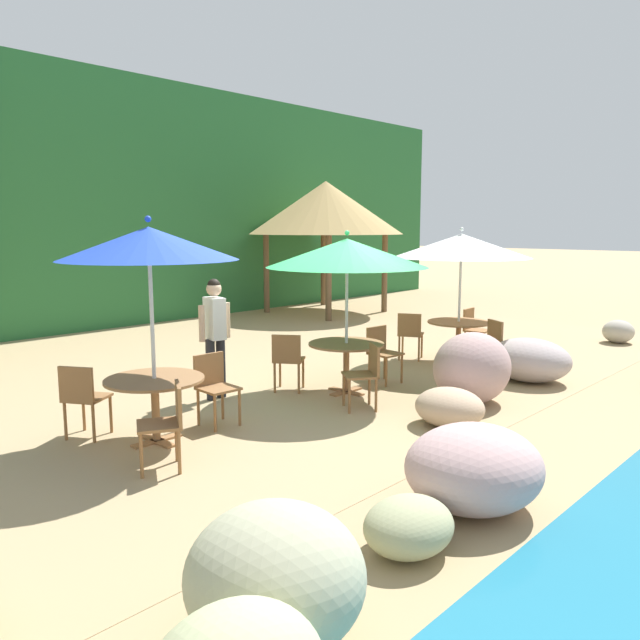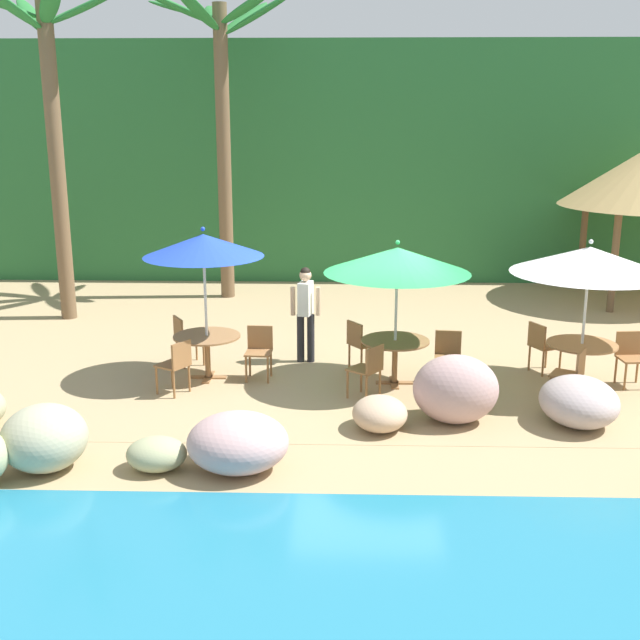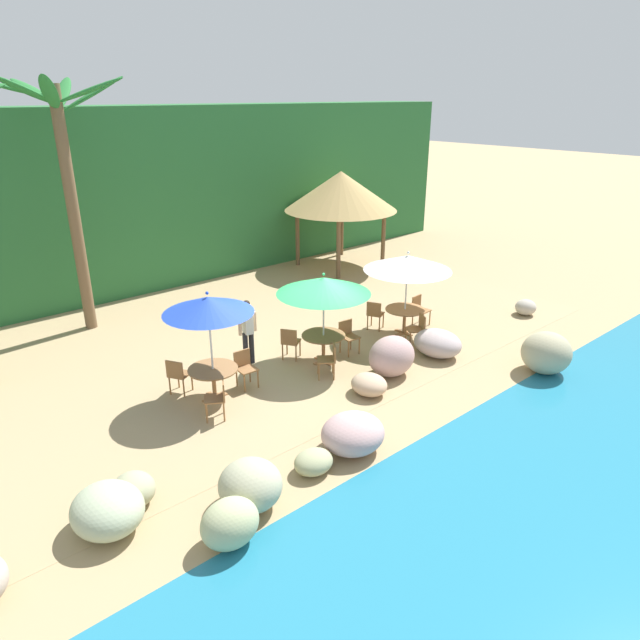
# 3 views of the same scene
# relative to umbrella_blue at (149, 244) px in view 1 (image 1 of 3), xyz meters

# --- Properties ---
(ground_plane) EXTENTS (120.00, 120.00, 0.00)m
(ground_plane) POSITION_rel_umbrella_blue_xyz_m (2.64, -0.07, -2.23)
(ground_plane) COLOR tan
(terrace_deck) EXTENTS (18.00, 5.20, 0.01)m
(terrace_deck) POSITION_rel_umbrella_blue_xyz_m (2.64, -0.07, -2.22)
(terrace_deck) COLOR tan
(terrace_deck) RESTS_ON ground
(foliage_backdrop) EXTENTS (28.00, 2.40, 6.00)m
(foliage_backdrop) POSITION_rel_umbrella_blue_xyz_m (2.64, 8.93, 0.77)
(foliage_backdrop) COLOR #286633
(foliage_backdrop) RESTS_ON ground
(rock_seawall) EXTENTS (16.02, 3.56, 1.02)m
(rock_seawall) POSITION_rel_umbrella_blue_xyz_m (1.76, -2.93, -1.83)
(rock_seawall) COLOR #B0A696
(rock_seawall) RESTS_ON ground
(umbrella_blue) EXTENTS (1.93, 1.93, 2.53)m
(umbrella_blue) POSITION_rel_umbrella_blue_xyz_m (0.00, 0.00, 0.00)
(umbrella_blue) COLOR silver
(umbrella_blue) RESTS_ON ground
(dining_table_blue) EXTENTS (1.10, 1.10, 0.74)m
(dining_table_blue) POSITION_rel_umbrella_blue_xyz_m (0.00, 0.00, -1.61)
(dining_table_blue) COLOR olive
(dining_table_blue) RESTS_ON ground
(chair_blue_seaward) EXTENTS (0.44, 0.45, 0.87)m
(chair_blue_seaward) POSITION_rel_umbrella_blue_xyz_m (0.85, 0.04, -1.71)
(chair_blue_seaward) COLOR olive
(chair_blue_seaward) RESTS_ON ground
(chair_blue_inland) EXTENTS (0.58, 0.58, 0.87)m
(chair_blue_inland) POSITION_rel_umbrella_blue_xyz_m (-0.51, 0.69, -1.71)
(chair_blue_inland) COLOR olive
(chair_blue_inland) RESTS_ON ground
(chair_blue_left) EXTENTS (0.58, 0.58, 0.87)m
(chair_blue_left) POSITION_rel_umbrella_blue_xyz_m (-0.35, -0.78, -1.71)
(chair_blue_left) COLOR olive
(chair_blue_left) RESTS_ON ground
(umbrella_green) EXTENTS (2.32, 2.32, 2.36)m
(umbrella_green) POSITION_rel_umbrella_blue_xyz_m (3.07, -0.18, -0.19)
(umbrella_green) COLOR silver
(umbrella_green) RESTS_ON ground
(dining_table_green) EXTENTS (1.10, 1.10, 0.74)m
(dining_table_green) POSITION_rel_umbrella_blue_xyz_m (3.07, -0.18, -1.61)
(dining_table_green) COLOR olive
(dining_table_green) RESTS_ON ground
(chair_green_seaward) EXTENTS (0.46, 0.46, 0.87)m
(chair_green_seaward) POSITION_rel_umbrella_blue_xyz_m (3.93, -0.17, -1.71)
(chair_green_seaward) COLOR olive
(chair_green_seaward) RESTS_ON ground
(chair_green_inland) EXTENTS (0.59, 0.59, 0.87)m
(chair_green_inland) POSITION_rel_umbrella_blue_xyz_m (2.52, 0.47, -1.71)
(chair_green_inland) COLOR olive
(chair_green_inland) RESTS_ON ground
(chair_green_left) EXTENTS (0.59, 0.59, 0.87)m
(chair_green_left) POSITION_rel_umbrella_blue_xyz_m (2.63, -0.91, -1.71)
(chair_green_left) COLOR olive
(chair_green_left) RESTS_ON ground
(umbrella_white) EXTENTS (2.41, 2.41, 2.40)m
(umbrella_white) POSITION_rel_umbrella_blue_xyz_m (6.02, -0.29, -0.15)
(umbrella_white) COLOR silver
(umbrella_white) RESTS_ON ground
(dining_table_white) EXTENTS (1.10, 1.10, 0.74)m
(dining_table_white) POSITION_rel_umbrella_blue_xyz_m (6.02, -0.29, -1.61)
(dining_table_white) COLOR olive
(dining_table_white) RESTS_ON ground
(chair_white_seaward) EXTENTS (0.46, 0.46, 0.87)m
(chair_white_seaward) POSITION_rel_umbrella_blue_xyz_m (6.85, -0.13, -1.71)
(chair_white_seaward) COLOR olive
(chair_white_seaward) RESTS_ON ground
(chair_white_inland) EXTENTS (0.57, 0.56, 0.87)m
(chair_white_inland) POSITION_rel_umbrella_blue_xyz_m (5.57, 0.43, -1.71)
(chair_white_inland) COLOR olive
(chair_white_inland) RESTS_ON ground
(chair_white_left) EXTENTS (0.58, 0.58, 0.87)m
(chair_white_left) POSITION_rel_umbrella_blue_xyz_m (5.67, -1.07, -1.71)
(chair_white_left) COLOR olive
(chair_white_left) RESTS_ON ground
(palapa_hut) EXTENTS (4.30, 4.30, 3.65)m
(palapa_hut) POSITION_rel_umbrella_blue_xyz_m (9.31, 5.93, 0.69)
(palapa_hut) COLOR brown
(palapa_hut) RESTS_ON ground
(waiter_in_white) EXTENTS (0.52, 0.38, 1.70)m
(waiter_in_white) POSITION_rel_umbrella_blue_xyz_m (1.58, 0.95, -1.24)
(waiter_in_white) COLOR #232328
(waiter_in_white) RESTS_ON ground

